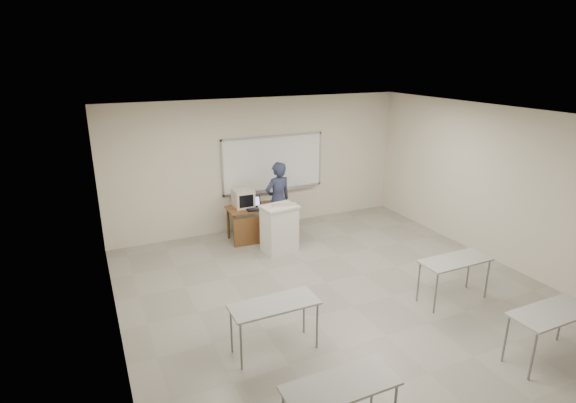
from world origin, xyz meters
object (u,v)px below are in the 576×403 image
crt_monitor (243,198)px  presenter (278,200)px  laptop (254,206)px  instructor_desk (258,218)px  keyboard (284,205)px  podium (279,228)px  mouse (283,205)px  whiteboard (273,164)px

crt_monitor → presenter: bearing=-17.4°
crt_monitor → laptop: 0.32m
laptop → presenter: bearing=8.3°
instructor_desk → keyboard: bearing=-64.4°
podium → laptop: 0.80m
podium → presenter: size_ratio=0.57×
keyboard → mouse: bearing=79.5°
whiteboard → crt_monitor: whiteboard is taller
laptop → mouse: (0.65, -0.08, -0.04)m
instructor_desk → presenter: (0.47, 0.00, 0.34)m
crt_monitor → whiteboard: bearing=29.9°
whiteboard → mouse: whiteboard is taller
laptop → keyboard: 0.83m
podium → keyboard: (0.11, -0.02, 0.50)m
presenter → laptop: bearing=-7.3°
mouse → keyboard: size_ratio=0.22×
whiteboard → laptop: bearing=-135.3°
crt_monitor → presenter: (0.72, -0.23, -0.08)m
crt_monitor → keyboard: size_ratio=0.91×
podium → mouse: size_ratio=9.05×
whiteboard → keyboard: bearing=-104.8°
mouse → presenter: bearing=132.5°
mouse → instructor_desk: bearing=174.6°
podium → mouse: podium is taller
crt_monitor → laptop: crt_monitor is taller
keyboard → presenter: (0.17, 0.72, -0.14)m
crt_monitor → keyboard: bearing=-59.4°
instructor_desk → crt_monitor: size_ratio=2.73×
whiteboard → keyboard: (-0.39, -1.49, -0.48)m
whiteboard → laptop: size_ratio=7.33×
mouse → presenter: 0.15m
laptop → keyboard: bearing=-53.5°
instructor_desk → keyboard: (0.31, -0.71, 0.48)m
instructor_desk → whiteboard: bearing=50.3°
instructor_desk → crt_monitor: crt_monitor is taller
keyboard → presenter: bearing=87.7°
mouse → keyboard: 0.70m
laptop → mouse: laptop is taller
crt_monitor → podium: bearing=-63.9°
mouse → podium: bearing=-116.2°
podium → laptop: size_ratio=2.91×
laptop → whiteboard: bearing=51.0°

